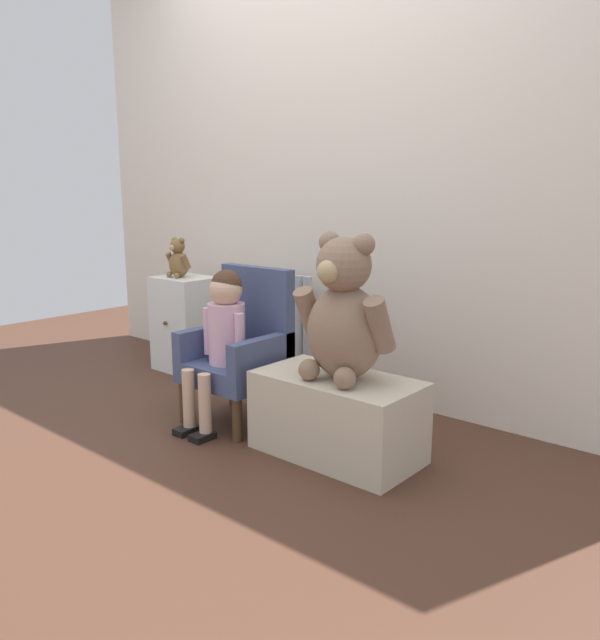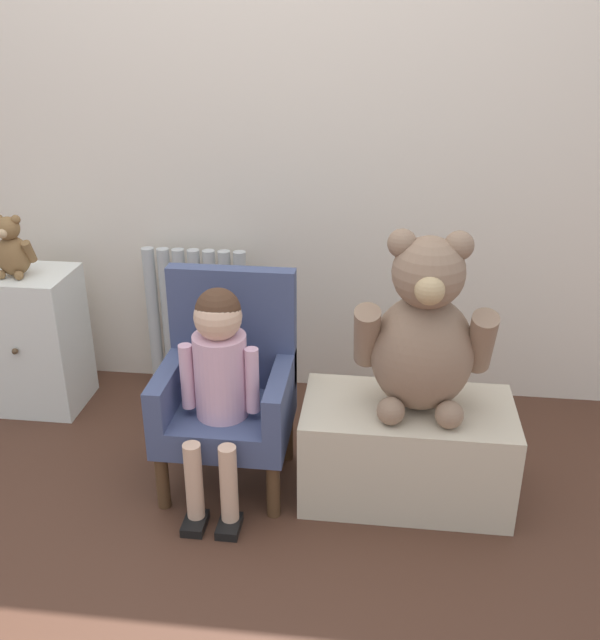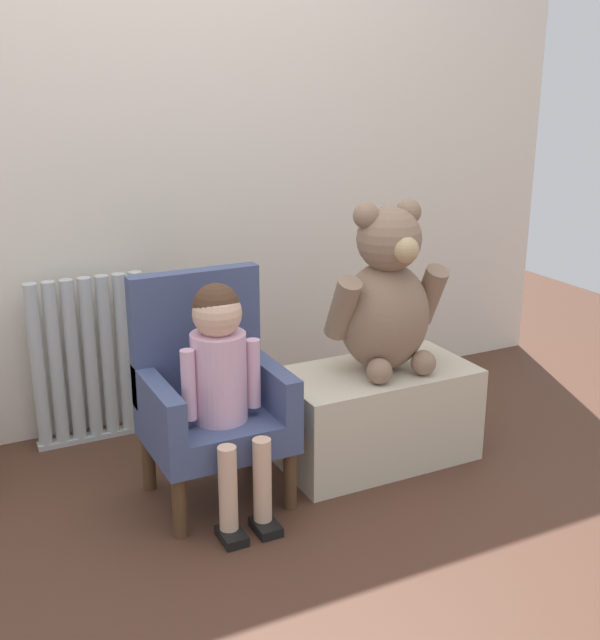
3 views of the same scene
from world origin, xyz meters
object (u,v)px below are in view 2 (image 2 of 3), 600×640
object	(u,v)px
child_armchair	(228,387)
small_teddy_bear	(12,249)
small_dresser	(35,340)
radiator	(198,323)
low_bench	(406,450)
large_teddy_bear	(424,334)
child_figure	(219,368)

from	to	relation	value
child_armchair	small_teddy_bear	distance (m)	1.01
small_dresser	small_teddy_bear	world-z (taller)	small_teddy_bear
radiator	small_teddy_bear	distance (m)	0.76
low_bench	large_teddy_bear	distance (m)	0.43
small_dresser	small_teddy_bear	size ratio (longest dim) A/B	2.42
radiator	child_armchair	distance (m)	0.62
radiator	large_teddy_bear	world-z (taller)	large_teddy_bear
radiator	child_figure	size ratio (longest dim) A/B	0.86
child_figure	small_teddy_bear	world-z (taller)	small_teddy_bear
radiator	low_bench	world-z (taller)	radiator
low_bench	large_teddy_bear	bearing A→B (deg)	0.74
small_dresser	small_teddy_bear	distance (m)	0.39
child_armchair	low_bench	bearing A→B (deg)	-3.87
child_figure	low_bench	world-z (taller)	child_figure
small_dresser	low_bench	distance (m)	1.53
large_teddy_bear	small_teddy_bear	xyz separation A→B (m)	(-1.51, 0.39, 0.08)
low_bench	large_teddy_bear	xyz separation A→B (m)	(0.03, 0.00, 0.43)
child_figure	low_bench	bearing A→B (deg)	7.01
small_dresser	small_teddy_bear	xyz separation A→B (m)	(-0.02, -0.03, 0.39)
small_dresser	radiator	bearing A→B (deg)	17.19
child_figure	small_teddy_bear	size ratio (longest dim) A/B	3.09
small_dresser	child_figure	bearing A→B (deg)	-29.36
radiator	child_armchair	size ratio (longest dim) A/B	0.86
child_figure	low_bench	distance (m)	0.68
child_armchair	large_teddy_bear	size ratio (longest dim) A/B	1.24
radiator	small_dresser	bearing A→B (deg)	-162.81
small_dresser	child_armchair	world-z (taller)	child_armchair
child_figure	large_teddy_bear	distance (m)	0.64
radiator	low_bench	bearing A→B (deg)	-35.44
child_armchair	small_teddy_bear	size ratio (longest dim) A/B	3.07
small_teddy_bear	child_armchair	bearing A→B (deg)	-21.47
small_dresser	child_armchair	bearing A→B (deg)	-23.33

